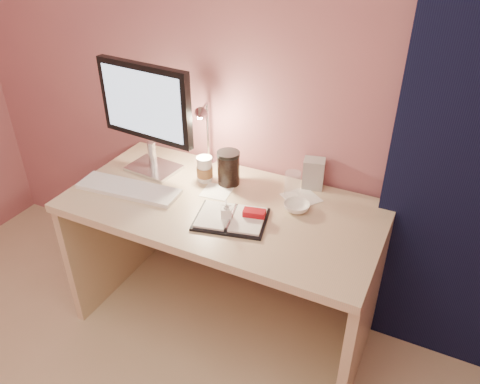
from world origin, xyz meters
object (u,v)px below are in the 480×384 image
at_px(planner, 233,218).
at_px(dark_jar, 229,170).
at_px(lotion_bottle, 226,211).
at_px(desk_lamp, 194,129).
at_px(desk, 230,235).
at_px(coffee_cup, 205,170).
at_px(keyboard, 129,189).
at_px(monitor, 147,109).
at_px(clear_cup, 292,185).
at_px(product_box, 313,173).
at_px(bowl, 297,207).

height_order(planner, dark_jar, dark_jar).
xyz_separation_m(lotion_bottle, desk_lamp, (-0.34, 0.33, 0.17)).
relative_size(desk, coffee_cup, 11.36).
bearing_deg(keyboard, monitor, 87.92).
bearing_deg(clear_cup, product_box, 64.91).
height_order(clear_cup, dark_jar, dark_jar).
distance_m(desk, planner, 0.31).
bearing_deg(product_box, planner, -130.60).
distance_m(coffee_cup, lotion_bottle, 0.35).
relative_size(keyboard, lotion_bottle, 4.95).
height_order(clear_cup, product_box, product_box).
bearing_deg(bowl, coffee_cup, 174.19).
distance_m(monitor, lotion_bottle, 0.63).
relative_size(desk, monitor, 2.62).
bearing_deg(dark_jar, desk_lamp, 165.02).
xyz_separation_m(planner, bowl, (0.21, 0.19, 0.01)).
relative_size(keyboard, desk_lamp, 1.40).
bearing_deg(desk, lotion_bottle, -67.10).
height_order(clear_cup, desk_lamp, desk_lamp).
bearing_deg(dark_jar, desk, -60.13).
bearing_deg(desk, desk_lamp, 150.08).
distance_m(clear_cup, bowl, 0.12).
distance_m(bowl, product_box, 0.22).
bearing_deg(dark_jar, lotion_bottle, -64.58).
bearing_deg(keyboard, clear_cup, 17.11).
bearing_deg(dark_jar, product_box, 21.24).
relative_size(planner, product_box, 2.37).
bearing_deg(bowl, desk, -176.00).
relative_size(coffee_cup, bowl, 1.09).
relative_size(bowl, lotion_bottle, 1.16).
bearing_deg(clear_cup, desk, -155.28).
bearing_deg(product_box, lotion_bottle, -132.15).
distance_m(monitor, clear_cup, 0.75).
height_order(keyboard, clear_cup, clear_cup).
distance_m(bowl, desk_lamp, 0.62).
height_order(desk, lotion_bottle, lotion_bottle).
distance_m(monitor, keyboard, 0.38).
bearing_deg(bowl, planner, -138.72).
height_order(bowl, dark_jar, dark_jar).
height_order(monitor, dark_jar, monitor).
distance_m(monitor, coffee_cup, 0.38).
xyz_separation_m(planner, product_box, (0.21, 0.40, 0.06)).
distance_m(planner, dark_jar, 0.31).
xyz_separation_m(coffee_cup, lotion_bottle, (0.25, -0.25, -0.01)).
distance_m(monitor, dark_jar, 0.47).
bearing_deg(planner, clear_cup, 48.42).
relative_size(coffee_cup, product_box, 0.87).
distance_m(monitor, planner, 0.66).
height_order(dark_jar, product_box, dark_jar).
bearing_deg(desk, coffee_cup, 157.26).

